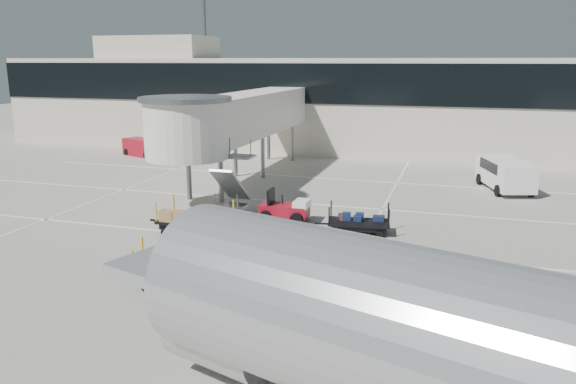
% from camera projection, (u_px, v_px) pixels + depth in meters
% --- Properties ---
extents(ground, '(140.00, 140.00, 0.00)m').
position_uv_depth(ground, '(211.00, 252.00, 23.63)').
color(ground, '#AEA99B').
rests_on(ground, ground).
extents(lane_markings, '(40.00, 30.00, 0.02)m').
position_uv_depth(lane_markings, '(268.00, 199.00, 32.50)').
color(lane_markings, white).
rests_on(lane_markings, ground).
extents(terminal, '(64.00, 12.11, 15.20)m').
position_uv_depth(terminal, '(346.00, 103.00, 50.63)').
color(terminal, beige).
rests_on(terminal, ground).
extents(jet_bridge, '(5.70, 20.40, 6.03)m').
position_uv_depth(jet_bridge, '(233.00, 119.00, 35.18)').
color(jet_bridge, white).
rests_on(jet_bridge, ground).
extents(baggage_tug, '(2.48, 1.60, 1.60)m').
position_uv_depth(baggage_tug, '(286.00, 210.00, 27.99)').
color(baggage_tug, maroon).
rests_on(baggage_tug, ground).
extents(suitcase_cart, '(3.54, 1.81, 1.36)m').
position_uv_depth(suitcase_cart, '(359.00, 223.00, 26.07)').
color(suitcase_cart, black).
rests_on(suitcase_cart, ground).
extents(box_cart_near, '(4.02, 2.53, 1.55)m').
position_uv_depth(box_cart_near, '(181.00, 267.00, 20.15)').
color(box_cart_near, black).
rests_on(box_cart_near, ground).
extents(box_cart_far, '(4.17, 1.89, 1.61)m').
position_uv_depth(box_cart_far, '(196.00, 223.00, 25.82)').
color(box_cart_far, black).
rests_on(box_cart_far, ground).
extents(ground_worker, '(0.64, 0.49, 1.58)m').
position_uv_depth(ground_worker, '(254.00, 243.00, 22.32)').
color(ground_worker, '#94FF1A').
rests_on(ground_worker, ground).
extents(minivan, '(3.38, 5.33, 1.88)m').
position_uv_depth(minivan, '(505.00, 172.00, 34.65)').
color(minivan, white).
rests_on(minivan, ground).
extents(belt_loader, '(4.11, 2.76, 1.86)m').
position_uv_depth(belt_loader, '(143.00, 147.00, 46.96)').
color(belt_loader, maroon).
rests_on(belt_loader, ground).
extents(aircraft, '(17.74, 8.01, 4.56)m').
position_uv_depth(aircraft, '(536.00, 376.00, 9.66)').
color(aircraft, '#B7B8BB').
rests_on(aircraft, ground).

